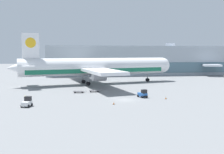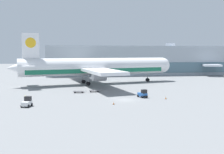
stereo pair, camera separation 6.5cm
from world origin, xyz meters
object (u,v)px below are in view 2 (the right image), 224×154
object	(u,v)px
baggage_tug_mid	(27,102)
ground_crew_near	(25,99)
baggage_tug_foreground	(143,94)
baggage_dolly_second	(94,91)
airplane_main	(95,67)
airplane_distant	(208,63)
traffic_cone_near	(114,103)
baggage_dolly_lead	(79,91)
traffic_cone_far	(166,98)

from	to	relation	value
baggage_tug_mid	ground_crew_near	bearing A→B (deg)	30.54
baggage_tug_foreground	baggage_dolly_second	bearing A→B (deg)	-154.14
airplane_main	baggage_tug_mid	bearing A→B (deg)	-127.93
baggage_tug_mid	ground_crew_near	distance (m)	3.16
baggage_tug_foreground	ground_crew_near	size ratio (longest dim) A/B	1.62
airplane_distant	baggage_tug_foreground	size ratio (longest dim) A/B	18.98
airplane_distant	baggage_dolly_second	bearing A→B (deg)	-120.59
ground_crew_near	baggage_tug_mid	bearing A→B (deg)	-58.18
baggage_dolly_second	baggage_tug_mid	bearing A→B (deg)	-127.45
baggage_tug_mid	traffic_cone_near	xyz separation A→B (m)	(17.63, -0.40, -0.60)
baggage_tug_foreground	baggage_tug_mid	xyz separation A→B (m)	(-25.84, -6.82, 0.00)
airplane_distant	ground_crew_near	world-z (taller)	airplane_distant
baggage_dolly_lead	traffic_cone_near	bearing A→B (deg)	-62.90
airplane_distant	baggage_dolly_second	distance (m)	85.86
baggage_tug_mid	traffic_cone_far	bearing A→B (deg)	-69.06
baggage_tug_mid	baggage_dolly_lead	distance (m)	19.23
airplane_main	baggage_dolly_lead	size ratio (longest dim) A/B	15.30
baggage_tug_foreground	baggage_dolly_lead	distance (m)	18.03
traffic_cone_near	traffic_cone_far	xyz separation A→B (m)	(13.00, 4.35, 0.04)
baggage_tug_mid	baggage_dolly_second	bearing A→B (deg)	-27.42
baggage_tug_foreground	airplane_main	bearing A→B (deg)	177.28
airplane_main	traffic_cone_far	size ratio (longest dim) A/B	88.65
ground_crew_near	airplane_main	bearing A→B (deg)	76.39
baggage_dolly_lead	traffic_cone_near	size ratio (longest dim) A/B	6.65
baggage_dolly_lead	airplane_distant	bearing A→B (deg)	43.37
airplane_main	baggage_tug_mid	xyz separation A→B (m)	(-16.25, -34.66, -4.96)
airplane_main	baggage_dolly_lead	world-z (taller)	airplane_main
baggage_tug_mid	traffic_cone_far	world-z (taller)	baggage_tug_mid
airplane_main	airplane_distant	bearing A→B (deg)	18.83
airplane_distant	baggage_tug_mid	size ratio (longest dim) A/B	19.51
airplane_main	traffic_cone_far	world-z (taller)	airplane_main
baggage_dolly_second	traffic_cone_near	xyz separation A→B (m)	(2.89, -17.35, -0.12)
traffic_cone_near	traffic_cone_far	distance (m)	13.70
baggage_dolly_second	ground_crew_near	distance (m)	20.97
airplane_main	ground_crew_near	distance (m)	36.32
airplane_distant	baggage_dolly_lead	world-z (taller)	airplane_distant
airplane_distant	baggage_tug_foreground	world-z (taller)	airplane_distant
baggage_tug_mid	traffic_cone_near	bearing A→B (deg)	-77.70
baggage_dolly_lead	traffic_cone_far	xyz separation A→B (m)	(20.21, -12.21, -0.07)
airplane_main	traffic_cone_near	xyz separation A→B (m)	(1.39, -35.06, -5.57)
baggage_tug_foreground	traffic_cone_near	world-z (taller)	baggage_tug_foreground
airplane_distant	baggage_tug_foreground	distance (m)	85.49
airplane_distant	ground_crew_near	xyz separation A→B (m)	(-80.11, -70.43, -4.48)
airplane_distant	airplane_main	bearing A→B (deg)	-130.18
baggage_tug_mid	baggage_dolly_lead	world-z (taller)	baggage_tug_mid
airplane_distant	traffic_cone_far	world-z (taller)	airplane_distant
baggage_tug_foreground	ground_crew_near	world-z (taller)	baggage_tug_foreground
airplane_main	baggage_dolly_second	world-z (taller)	airplane_main
baggage_dolly_lead	traffic_cone_far	world-z (taller)	traffic_cone_far
airplane_main	baggage_dolly_second	xyz separation A→B (m)	(-1.50, -17.71, -5.45)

